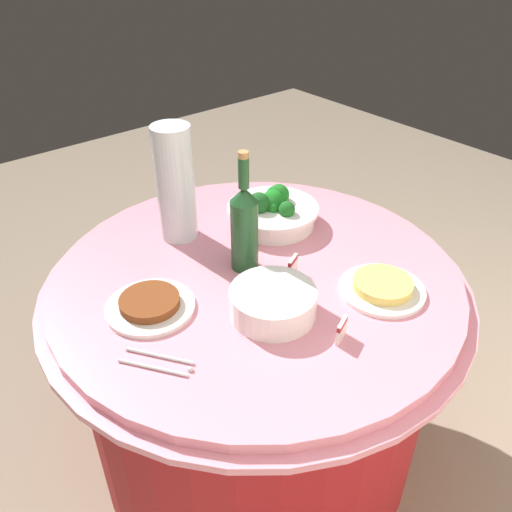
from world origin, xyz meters
The scene contains 11 objects.
ground_plane centered at (0.00, 0.00, 0.00)m, with size 6.00×6.00×0.00m, color gray.
buffet_table centered at (0.00, 0.00, 0.38)m, with size 1.16×1.16×0.74m.
broccoli_bowl centered at (-0.20, -0.16, 0.78)m, with size 0.28×0.28×0.12m.
plate_stack centered at (0.08, 0.16, 0.78)m, with size 0.21×0.21×0.07m.
wine_bottle centered at (0.01, -0.04, 0.87)m, with size 0.07×0.07×0.34m.
decorative_fruit_vase centered at (0.06, -0.29, 0.89)m, with size 0.11×0.11×0.34m.
serving_tongs centered at (0.38, 0.13, 0.74)m, with size 0.13×0.16×0.01m.
food_plate_noodles centered at (-0.19, 0.28, 0.75)m, with size 0.22×0.22×0.04m.
food_plate_stir_fry centered at (0.30, -0.04, 0.75)m, with size 0.22×0.22×0.03m.
label_placard_front centered at (0.02, 0.33, 0.77)m, with size 0.05×0.03×0.05m.
label_placard_mid centered at (-0.07, 0.07, 0.77)m, with size 0.05×0.03×0.05m.
Camera 1 is at (0.74, 0.88, 1.57)m, focal length 36.64 mm.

